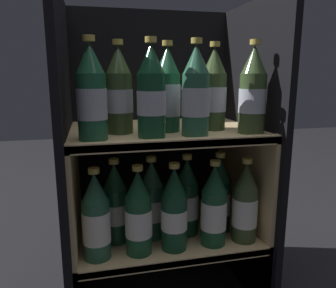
{
  "coord_description": "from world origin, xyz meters",
  "views": [
    {
      "loc": [
        -0.21,
        -0.75,
        0.71
      ],
      "look_at": [
        0.0,
        0.14,
        0.51
      ],
      "focal_mm": 35.0,
      "sensor_mm": 36.0,
      "label": 1
    }
  ],
  "objects_px": {
    "bottle_lower_front_1": "(138,215)",
    "bottle_upper_front_1": "(151,94)",
    "bottle_lower_back_1": "(152,202)",
    "bottle_upper_back_0": "(119,93)",
    "bottle_lower_front_0": "(96,220)",
    "bottle_lower_back_2": "(187,199)",
    "bottle_upper_front_0": "(92,96)",
    "bottle_upper_front_2": "(196,94)",
    "bottle_lower_back_3": "(219,196)",
    "bottle_upper_back_2": "(214,92)",
    "bottle_upper_back_1": "(167,93)",
    "bottle_lower_front_4": "(245,205)",
    "bottle_lower_back_0": "(115,205)",
    "bottle_lower_front_3": "(214,208)",
    "bottle_lower_front_2": "(175,211)",
    "bottle_upper_front_3": "(253,93)"
  },
  "relations": [
    {
      "from": "bottle_upper_back_1",
      "to": "bottle_lower_back_2",
      "type": "bearing_deg",
      "value": 0.0
    },
    {
      "from": "bottle_lower_back_3",
      "to": "bottle_upper_front_2",
      "type": "bearing_deg",
      "value": -142.95
    },
    {
      "from": "bottle_lower_front_1",
      "to": "bottle_upper_front_1",
      "type": "bearing_deg",
      "value": 0.0
    },
    {
      "from": "bottle_upper_front_2",
      "to": "bottle_lower_front_3",
      "type": "bearing_deg",
      "value": 0.0
    },
    {
      "from": "bottle_upper_back_0",
      "to": "bottle_upper_back_1",
      "type": "xyz_separation_m",
      "value": [
        0.13,
        0.0,
        -0.0
      ]
    },
    {
      "from": "bottle_upper_front_3",
      "to": "bottle_upper_front_0",
      "type": "bearing_deg",
      "value": 180.0
    },
    {
      "from": "bottle_upper_front_2",
      "to": "bottle_lower_front_0",
      "type": "xyz_separation_m",
      "value": [
        -0.27,
        0.0,
        -0.32
      ]
    },
    {
      "from": "bottle_upper_back_2",
      "to": "bottle_lower_back_2",
      "type": "xyz_separation_m",
      "value": [
        -0.08,
        0.0,
        -0.32
      ]
    },
    {
      "from": "bottle_lower_front_3",
      "to": "bottle_upper_back_2",
      "type": "bearing_deg",
      "value": 75.63
    },
    {
      "from": "bottle_upper_back_1",
      "to": "bottle_lower_front_1",
      "type": "distance_m",
      "value": 0.35
    },
    {
      "from": "bottle_lower_front_3",
      "to": "bottle_lower_back_2",
      "type": "distance_m",
      "value": 0.1
    },
    {
      "from": "bottle_upper_back_2",
      "to": "bottle_lower_back_0",
      "type": "height_order",
      "value": "bottle_upper_back_2"
    },
    {
      "from": "bottle_upper_front_2",
      "to": "bottle_upper_back_0",
      "type": "xyz_separation_m",
      "value": [
        -0.19,
        0.08,
        0.0
      ]
    },
    {
      "from": "bottle_upper_front_0",
      "to": "bottle_upper_front_2",
      "type": "relative_size",
      "value": 1.0
    },
    {
      "from": "bottle_lower_back_0",
      "to": "bottle_lower_front_0",
      "type": "bearing_deg",
      "value": -124.44
    },
    {
      "from": "bottle_lower_front_4",
      "to": "bottle_lower_back_2",
      "type": "bearing_deg",
      "value": 151.95
    },
    {
      "from": "bottle_upper_front_2",
      "to": "bottle_upper_back_0",
      "type": "bearing_deg",
      "value": 156.85
    },
    {
      "from": "bottle_upper_front_1",
      "to": "bottle_lower_back_1",
      "type": "xyz_separation_m",
      "value": [
        0.01,
        0.08,
        -0.32
      ]
    },
    {
      "from": "bottle_lower_front_2",
      "to": "bottle_lower_front_4",
      "type": "height_order",
      "value": "same"
    },
    {
      "from": "bottle_upper_back_0",
      "to": "bottle_upper_front_3",
      "type": "bearing_deg",
      "value": -13.03
    },
    {
      "from": "bottle_upper_back_2",
      "to": "bottle_lower_back_3",
      "type": "distance_m",
      "value": 0.32
    },
    {
      "from": "bottle_upper_front_0",
      "to": "bottle_lower_front_4",
      "type": "xyz_separation_m",
      "value": [
        0.42,
        0.0,
        -0.32
      ]
    },
    {
      "from": "bottle_upper_front_3",
      "to": "bottle_lower_front_1",
      "type": "bearing_deg",
      "value": 180.0
    },
    {
      "from": "bottle_lower_front_1",
      "to": "bottle_upper_front_3",
      "type": "bearing_deg",
      "value": 0.0
    },
    {
      "from": "bottle_lower_front_3",
      "to": "bottle_lower_back_0",
      "type": "height_order",
      "value": "same"
    },
    {
      "from": "bottle_lower_back_1",
      "to": "bottle_upper_back_0",
      "type": "bearing_deg",
      "value": 180.0
    },
    {
      "from": "bottle_upper_front_0",
      "to": "bottle_upper_back_1",
      "type": "height_order",
      "value": "same"
    },
    {
      "from": "bottle_upper_front_3",
      "to": "bottle_lower_back_1",
      "type": "bearing_deg",
      "value": 162.98
    },
    {
      "from": "bottle_upper_front_1",
      "to": "bottle_lower_front_1",
      "type": "height_order",
      "value": "bottle_upper_front_1"
    },
    {
      "from": "bottle_upper_back_2",
      "to": "bottle_lower_front_3",
      "type": "relative_size",
      "value": 1.0
    },
    {
      "from": "bottle_upper_back_2",
      "to": "bottle_upper_back_1",
      "type": "bearing_deg",
      "value": 180.0
    },
    {
      "from": "bottle_upper_back_2",
      "to": "bottle_lower_front_0",
      "type": "distance_m",
      "value": 0.48
    },
    {
      "from": "bottle_upper_back_0",
      "to": "bottle_lower_back_2",
      "type": "bearing_deg",
      "value": 0.0
    },
    {
      "from": "bottle_upper_front_2",
      "to": "bottle_lower_front_2",
      "type": "bearing_deg",
      "value": 180.0
    },
    {
      "from": "bottle_lower_back_1",
      "to": "bottle_lower_back_3",
      "type": "xyz_separation_m",
      "value": [
        0.21,
        0.0,
        -0.0
      ]
    },
    {
      "from": "bottle_upper_front_0",
      "to": "bottle_lower_front_1",
      "type": "relative_size",
      "value": 1.0
    },
    {
      "from": "bottle_upper_front_3",
      "to": "bottle_upper_back_0",
      "type": "relative_size",
      "value": 1.0
    },
    {
      "from": "bottle_lower_front_4",
      "to": "bottle_lower_back_0",
      "type": "bearing_deg",
      "value": 167.51
    },
    {
      "from": "bottle_upper_back_0",
      "to": "bottle_upper_back_1",
      "type": "relative_size",
      "value": 1.0
    },
    {
      "from": "bottle_upper_back_1",
      "to": "bottle_upper_back_2",
      "type": "height_order",
      "value": "same"
    },
    {
      "from": "bottle_lower_front_1",
      "to": "bottle_lower_front_3",
      "type": "relative_size",
      "value": 1.0
    },
    {
      "from": "bottle_upper_front_0",
      "to": "bottle_lower_back_2",
      "type": "relative_size",
      "value": 1.0
    },
    {
      "from": "bottle_lower_front_4",
      "to": "bottle_lower_back_2",
      "type": "distance_m",
      "value": 0.17
    },
    {
      "from": "bottle_lower_front_2",
      "to": "bottle_lower_back_1",
      "type": "bearing_deg",
      "value": 122.12
    },
    {
      "from": "bottle_upper_front_1",
      "to": "bottle_lower_front_0",
      "type": "relative_size",
      "value": 1.0
    },
    {
      "from": "bottle_upper_back_2",
      "to": "bottle_lower_back_3",
      "type": "xyz_separation_m",
      "value": [
        0.03,
        0.0,
        -0.32
      ]
    },
    {
      "from": "bottle_lower_front_0",
      "to": "bottle_lower_front_1",
      "type": "xyz_separation_m",
      "value": [
        0.11,
        0.0,
        0.0
      ]
    },
    {
      "from": "bottle_lower_front_1",
      "to": "bottle_lower_front_4",
      "type": "relative_size",
      "value": 1.0
    },
    {
      "from": "bottle_upper_back_1",
      "to": "bottle_lower_back_0",
      "type": "distance_m",
      "value": 0.36
    },
    {
      "from": "bottle_lower_front_4",
      "to": "bottle_upper_front_0",
      "type": "bearing_deg",
      "value": -180.0
    }
  ]
}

